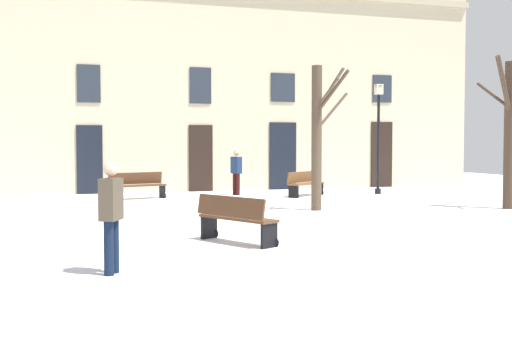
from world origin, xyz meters
The scene contains 10 objects.
ground_plane centered at (0.00, 0.00, 0.00)m, with size 37.76×37.76×0.00m, color white.
building_facade centered at (0.00, 9.96, 4.00)m, with size 23.60×0.60×7.90m.
tree_right_of_center centered at (7.15, 1.19, 2.24)m, with size 2.44×2.14×4.46m.
tree_foreground centered at (1.91, 2.41, 2.09)m, with size 1.32×1.55×3.92m.
streetlamp centered at (6.02, 6.66, 2.42)m, with size 0.30×0.30×3.97m.
bench_near_center_tree centered at (-1.70, -2.26, 0.46)m, with size 1.21×1.72×0.88m.
bench_near_lamp centered at (3.21, 6.63, 0.44)m, with size 1.64×1.36×0.85m.
bench_by_litter_bin centered at (-2.42, 7.20, 0.46)m, with size 1.92×0.96×0.87m.
person_crossing_plaza centered at (-4.08, -4.33, 0.88)m, with size 0.37×0.44×1.59m.
person_near_bench centered at (1.07, 7.76, 0.87)m, with size 0.35×0.44×1.59m.
Camera 1 is at (-4.71, -13.25, 1.86)m, focal length 43.79 mm.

